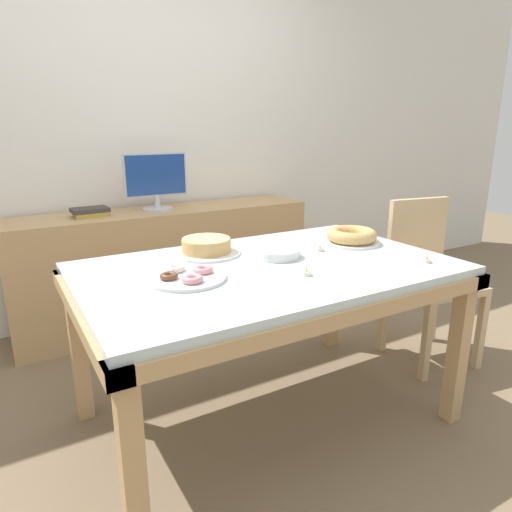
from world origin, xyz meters
TOP-DOWN VIEW (x-y plane):
  - ground_plane at (0.00, 0.00)m, footprint 12.00×12.00m
  - wall_back at (0.00, 1.65)m, footprint 8.00×0.10m
  - dining_table at (0.00, 0.00)m, footprint 1.63×1.02m
  - chair at (1.15, 0.08)m, footprint 0.48×0.48m
  - sideboard at (0.00, 1.35)m, footprint 2.03×0.44m
  - computer_monitor at (-0.04, 1.35)m, footprint 0.42×0.20m
  - book_stack at (-0.48, 1.35)m, footprint 0.23×0.16m
  - cake_chocolate_round at (-0.16, 0.29)m, footprint 0.32×0.32m
  - cake_golden_bundt at (0.57, 0.10)m, footprint 0.29×0.29m
  - pastry_platter at (-0.38, -0.01)m, footprint 0.32×0.32m
  - plate_stack at (0.10, 0.08)m, footprint 0.21×0.21m
  - tealight_near_front at (0.62, -0.33)m, footprint 0.04×0.04m
  - tealight_centre at (0.33, 0.07)m, footprint 0.04×0.04m
  - tealight_left_edge at (0.06, -0.20)m, footprint 0.04×0.04m

SIDE VIEW (x-z plane):
  - ground_plane at x=0.00m, z-range 0.00..0.00m
  - sideboard at x=0.00m, z-range 0.00..0.80m
  - chair at x=1.15m, z-range 0.05..0.99m
  - dining_table at x=0.00m, z-range 0.30..1.06m
  - tealight_near_front at x=0.62m, z-range 0.76..0.80m
  - tealight_centre at x=0.33m, z-range 0.76..0.80m
  - tealight_left_edge at x=0.06m, z-range 0.76..0.80m
  - pastry_platter at x=-0.38m, z-range 0.76..0.80m
  - plate_stack at x=0.10m, z-range 0.77..0.81m
  - cake_chocolate_round at x=-0.16m, z-range 0.76..0.84m
  - cake_golden_bundt at x=0.57m, z-range 0.76..0.84m
  - book_stack at x=-0.48m, z-range 0.80..0.86m
  - computer_monitor at x=-0.04m, z-range 0.80..1.18m
  - wall_back at x=0.00m, z-range 0.00..2.60m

